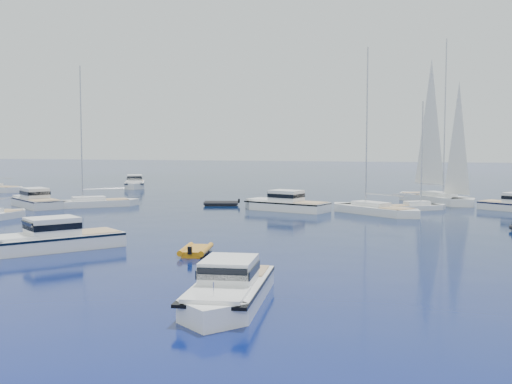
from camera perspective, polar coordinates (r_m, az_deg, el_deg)
ground at (r=38.21m, az=-6.73°, el=-6.06°), size 400.00×400.00×0.00m
motor_cruiser_near at (r=27.90m, az=-2.49°, el=-9.97°), size 3.94×9.77×2.50m
motor_cruiser_left at (r=43.49m, az=-17.98°, el=-4.96°), size 8.91×10.02×2.71m
motor_cruiser_centre at (r=65.37m, az=2.56°, el=-1.66°), size 10.64×6.16×2.67m
motor_cruiser_far_l at (r=73.12m, az=-19.19°, el=-1.25°), size 9.82×8.51×2.63m
motor_cruiser_horizon at (r=100.07m, az=-10.79°, el=0.38°), size 6.67×9.98×2.53m
sailboat_mid_r at (r=63.24m, az=10.54°, el=-1.94°), size 10.94×9.23×16.81m
sailboat_mid_l at (r=71.48m, az=-14.39°, el=-1.27°), size 10.06×8.84×15.69m
sailboat_centre at (r=67.68m, az=13.96°, el=-1.58°), size 7.75×6.00×11.61m
sailboat_sails_r at (r=76.62m, az=15.75°, el=-0.92°), size 10.89×12.31×19.24m
tender_yellow at (r=40.20m, az=-5.40°, el=-5.52°), size 2.56×3.90×0.95m
tender_grey_far at (r=70.62m, az=-3.14°, el=-1.21°), size 4.38×3.07×0.95m
kayak_orange at (r=48.76m, az=-19.02°, el=-3.99°), size 3.07×2.43×0.30m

